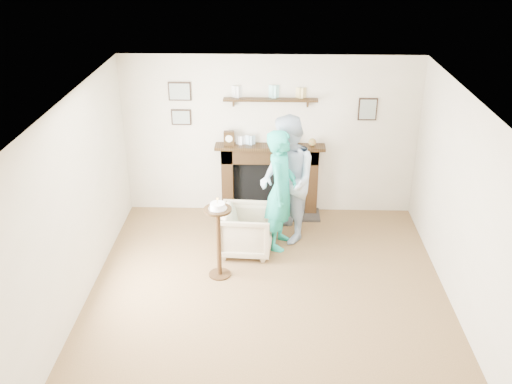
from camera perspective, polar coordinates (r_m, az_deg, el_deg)
ground at (r=7.15m, az=1.18°, el=-10.92°), size 5.00×5.00×0.00m
room_shell at (r=6.95m, az=1.34°, el=3.36°), size 4.54×5.02×2.52m
armchair at (r=8.15m, az=-0.97°, el=-5.87°), size 0.76×0.74×0.66m
man at (r=8.49m, az=2.99°, el=-4.51°), size 0.98×1.09×1.86m
woman at (r=8.30m, az=2.40°, el=-5.25°), size 0.56×0.72×1.74m
pedestal_table at (r=7.28m, az=-3.79°, el=-3.70°), size 0.35×0.35×1.13m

